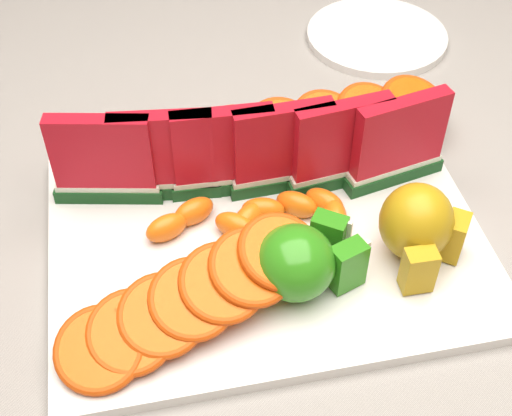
# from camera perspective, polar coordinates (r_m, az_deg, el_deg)

# --- Properties ---
(table) EXTENTS (1.40, 0.90, 0.75)m
(table) POSITION_cam_1_polar(r_m,az_deg,el_deg) (0.81, -3.86, -3.23)
(table) COLOR #543B1D
(table) RESTS_ON ground
(tablecloth) EXTENTS (1.53, 1.03, 0.20)m
(tablecloth) POSITION_cam_1_polar(r_m,az_deg,el_deg) (0.76, -4.09, -0.14)
(tablecloth) COLOR slate
(tablecloth) RESTS_ON table
(platter) EXTENTS (0.40, 0.30, 0.01)m
(platter) POSITION_cam_1_polar(r_m,az_deg,el_deg) (0.67, 0.88, -2.62)
(platter) COLOR silver
(platter) RESTS_ON tablecloth
(apple_cluster) EXTENTS (0.10, 0.08, 0.06)m
(apple_cluster) POSITION_cam_1_polar(r_m,az_deg,el_deg) (0.60, 3.76, -4.21)
(apple_cluster) COLOR #359216
(apple_cluster) RESTS_ON platter
(pear_cluster) EXTENTS (0.09, 0.09, 0.07)m
(pear_cluster) POSITION_cam_1_polar(r_m,az_deg,el_deg) (0.64, 12.89, -1.38)
(pear_cluster) COLOR #AB9306
(pear_cluster) RESTS_ON platter
(side_plate) EXTENTS (0.24, 0.24, 0.01)m
(side_plate) POSITION_cam_1_polar(r_m,az_deg,el_deg) (0.96, 9.63, 13.42)
(side_plate) COLOR silver
(side_plate) RESTS_ON tablecloth
(watermelon_row) EXTENTS (0.39, 0.07, 0.10)m
(watermelon_row) POSITION_cam_1_polar(r_m,az_deg,el_deg) (0.68, -0.24, 4.46)
(watermelon_row) COLOR #103A10
(watermelon_row) RESTS_ON platter
(orange_fan_front) EXTENTS (0.25, 0.14, 0.06)m
(orange_fan_front) POSITION_cam_1_polar(r_m,az_deg,el_deg) (0.58, -5.10, -7.24)
(orange_fan_front) COLOR red
(orange_fan_front) RESTS_ON platter
(orange_fan_back) EXTENTS (0.37, 0.10, 0.05)m
(orange_fan_back) POSITION_cam_1_polar(r_m,az_deg,el_deg) (0.75, 2.06, 6.69)
(orange_fan_back) COLOR red
(orange_fan_back) RESTS_ON platter
(tangerine_segments) EXTENTS (0.20, 0.07, 0.03)m
(tangerine_segments) POSITION_cam_1_polar(r_m,az_deg,el_deg) (0.67, 0.19, -0.51)
(tangerine_segments) COLOR #D94722
(tangerine_segments) RESTS_ON platter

